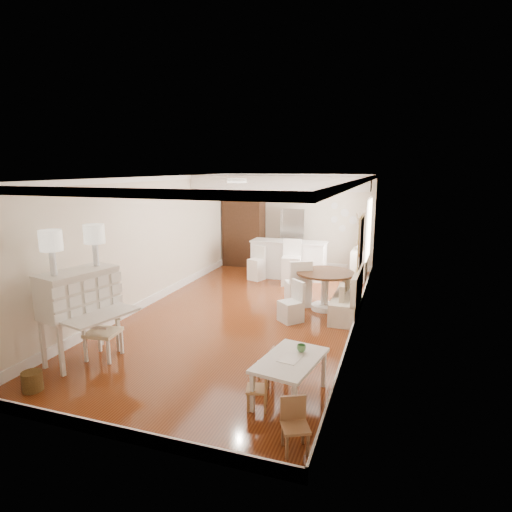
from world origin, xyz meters
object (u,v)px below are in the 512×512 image
Objects in this scene: kids_chair_c at (295,426)px; bar_stool_right at (291,263)px; kids_chair_b at (264,366)px; slip_chair_near at (291,302)px; slip_chair_far at (298,282)px; wicker_basket at (32,381)px; kids_table at (290,379)px; gustavian_armchair at (103,331)px; bar_stool_left at (256,263)px; fridge at (304,240)px; kids_chair_a at (257,388)px; dining_table at (325,291)px; sideboard at (359,265)px; pantry_cabinet at (244,228)px; secretary_bureau at (80,316)px; breakfast_counter at (289,259)px.

kids_chair_c is 0.51× the size of bar_stool_right.
bar_stool_right is (-0.91, 5.18, 0.31)m from kids_chair_b.
slip_chair_far reaches higher than slip_chair_near.
slip_chair_near reaches higher than wicker_basket.
slip_chair_far reaches higher than kids_table.
bar_stool_right reaches higher than kids_chair_c.
kids_chair_c is at bearing -33.53° from slip_chair_near.
wicker_basket is 5.46m from slip_chair_far.
gustavian_armchair reaches higher than kids_chair_c.
bar_stool_left is 1.87m from fridge.
kids_chair_a is at bearing 10.41° from wicker_basket.
kids_chair_c is (0.65, -0.65, 0.02)m from kids_chair_a.
dining_table is (-0.51, 4.76, 0.12)m from kids_chair_c.
sideboard reaches higher than kids_chair_a.
bar_stool_right is at bearing -25.67° from gustavian_armchair.
bar_stool_left is 0.78× the size of bar_stool_right.
slip_chair_far is 1.14× the size of bar_stool_left.
kids_chair_c is at bearing 31.36° from kids_chair_b.
pantry_cabinet reaches higher than kids_chair_c.
kids_chair_b is 7.53m from pantry_cabinet.
secretary_bureau is at bearing -112.36° from kids_chair_a.
secretary_bureau reaches higher than kids_chair_a.
kids_table is 1.30× the size of sideboard.
pantry_cabinet is at bearing 103.02° from secretary_bureau.
bar_stool_right is 1.74m from fridge.
secretary_bureau is 0.81× the size of fridge.
secretary_bureau is at bearing -80.32° from bar_stool_left.
gustavian_armchair is at bearing -130.04° from dining_table.
breakfast_counter is at bearing -166.41° from sideboard.
bar_stool_left reaches higher than kids_chair_a.
bar_stool_left is (-1.67, 2.82, 0.05)m from slip_chair_near.
breakfast_counter reaches higher than kids_chair_a.
dining_table is (-0.19, 3.74, 0.13)m from kids_table.
wicker_basket is 3.51m from kids_table.
bar_stool_left is at bearing 85.91° from kids_chair_c.
gustavian_armchair is 0.73× the size of dining_table.
slip_chair_far is (-1.12, 4.89, 0.22)m from kids_chair_c.
secretary_bureau is 3.84m from slip_chair_near.
kids_table is 1.39× the size of slip_chair_near.
gustavian_armchair is 5.49m from bar_stool_right.
gustavian_armchair is at bearing -88.56° from pantry_cabinet.
sideboard is at bearing 12.62° from breakfast_counter.
kids_chair_b reaches higher than wicker_basket.
kids_chair_a is 0.65m from kids_chair_b.
fridge reaches higher than kids_chair_a.
secretary_bureau is 3.13m from kids_chair_a.
sideboard is at bearing 39.12° from bar_stool_left.
slip_chair_far is at bearing -70.49° from breakfast_counter.
secretary_bureau is 1.18m from wicker_basket.
kids_chair_c is 0.29× the size of breakfast_counter.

